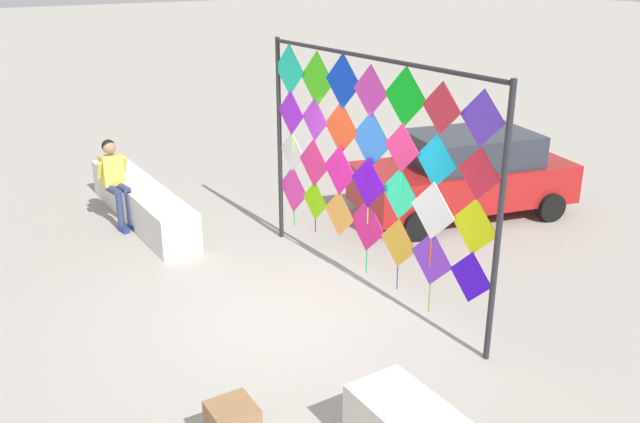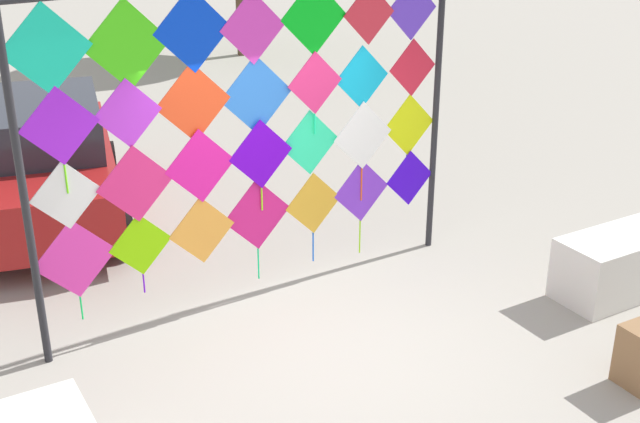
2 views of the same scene
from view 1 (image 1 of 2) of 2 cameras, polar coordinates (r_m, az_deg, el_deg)
ground at (r=8.90m, az=-2.54°, el=-8.64°), size 120.00×120.00×0.00m
plaza_ledge_left at (r=12.22m, az=-14.77°, el=0.76°), size 3.81×0.64×0.65m
kite_display_rack at (r=8.94m, az=3.98°, el=4.86°), size 4.50×0.29×3.22m
seated_vendor at (r=11.89m, az=-16.87°, el=2.82°), size 0.68×0.54×1.50m
parked_car at (r=12.25m, az=12.09°, el=3.13°), size 2.48×4.07×1.47m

